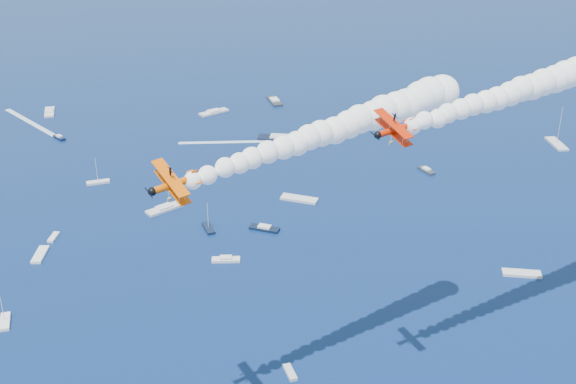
{
  "coord_description": "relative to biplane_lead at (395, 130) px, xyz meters",
  "views": [
    {
      "loc": [
        -4.33,
        -83.1,
        97.97
      ],
      "look_at": [
        0.71,
        17.01,
        47.8
      ],
      "focal_mm": 45.78,
      "sensor_mm": 36.0,
      "label": 1
    }
  ],
  "objects": [
    {
      "name": "smoke_trail_lead",
      "position": [
        24.7,
        12.53,
        2.09
      ],
      "size": [
        57.69,
        48.16,
        10.35
      ],
      "primitive_type": null,
      "rotation": [
        0.0,
        0.0,
        3.61
      ],
      "color": "white"
    },
    {
      "name": "biplane_trail",
      "position": [
        -33.4,
        -8.33,
        -4.45
      ],
      "size": [
        11.73,
        12.72,
        8.12
      ],
      "primitive_type": null,
      "rotation": [
        -0.28,
        0.07,
        3.68
      ],
      "color": "#EC5904"
    },
    {
      "name": "boat_wakes",
      "position": [
        -66.36,
        142.08,
        -55.99
      ],
      "size": [
        107.49,
        38.72,
        0.04
      ],
      "color": "white",
      "rests_on": "ground"
    },
    {
      "name": "biplane_lead",
      "position": [
        0.0,
        0.0,
        0.0
      ],
      "size": [
        10.59,
        11.69,
        7.4
      ],
      "primitive_type": null,
      "rotation": [
        -0.25,
        0.07,
        3.61
      ],
      "color": "red"
    },
    {
      "name": "spectator_boats",
      "position": [
        -21.53,
        101.01,
        -55.67
      ],
      "size": [
        227.95,
        169.74,
        0.7
      ],
      "color": "black",
      "rests_on": "ground"
    },
    {
      "name": "smoke_trail_trail",
      "position": [
        -9.6,
        5.85,
        -2.36
      ],
      "size": [
        57.86,
        51.91,
        10.35
      ],
      "primitive_type": null,
      "rotation": [
        0.0,
        0.0,
        3.68
      ],
      "color": "white"
    }
  ]
}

